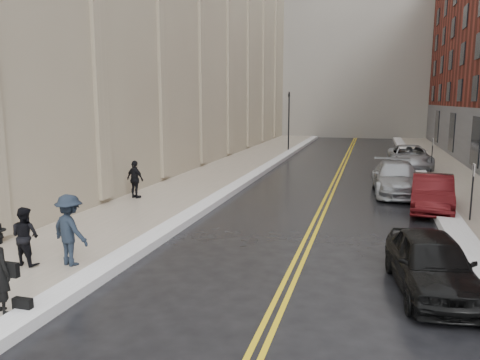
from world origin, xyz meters
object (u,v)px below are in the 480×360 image
Objects in this scene: car_black at (431,263)px; car_silver_near at (397,178)px; car_maroon at (432,193)px; pedestrian_b at (70,230)px; pedestrian_a at (25,236)px; car_silver_far at (409,157)px; pedestrian_c at (135,179)px; pedestrian_main at (0,272)px.

car_black is 12.21m from car_silver_near.
car_maroon is 14.02m from pedestrian_b.
car_silver_far is at bearing -109.69° from pedestrian_a.
car_silver_far reaches higher than car_black.
car_black is 21.31m from car_silver_far.
car_maroon is at bearing -131.15° from pedestrian_a.
car_silver_far is at bearing 79.86° from car_black.
car_black is at bearing 168.54° from pedestrian_c.
pedestrian_b is at bearing -57.97° from pedestrian_main.
car_black is at bearing -92.20° from car_silver_near.
pedestrian_b reaches higher than car_silver_far.
car_silver_far reaches higher than car_silver_near.
car_maroon is 12.62m from pedestrian_c.
car_maroon is 2.64× the size of pedestrian_c.
pedestrian_main is at bearing -120.72° from car_silver_near.
car_silver_far is (0.00, 12.46, 0.04)m from car_maroon.
pedestrian_c reaches higher than car_maroon.
pedestrian_b reaches higher than car_silver_near.
pedestrian_a is at bearing -180.00° from car_black.
car_black is 0.74× the size of car_silver_far.
car_silver_near is 12.33m from pedestrian_c.
pedestrian_c is at bearing -74.33° from pedestrian_a.
pedestrian_main is 11.49m from pedestrian_c.
car_maroon is at bearing -102.98° from pedestrian_main.
pedestrian_a is 8.68m from pedestrian_c.
car_maroon is (1.01, 8.82, 0.03)m from car_black.
pedestrian_a is (-10.13, -1.32, 0.23)m from car_black.
car_silver_far is at bearing 79.09° from car_silver_near.
pedestrian_b is 8.63m from pedestrian_c.
car_silver_far is 18.81m from pedestrian_c.
pedestrian_main is (-9.60, -25.15, 0.24)m from car_silver_far.
car_maroon is 15.91m from pedestrian_main.
pedestrian_main is at bearing 116.81° from pedestrian_b.
car_silver_far is 3.21× the size of pedestrian_main.
car_black is at bearing -131.64° from pedestrian_main.
car_black is 2.65× the size of pedestrian_a.
car_silver_far is 3.58× the size of pedestrian_a.
car_silver_far is 24.43m from pedestrian_b.
pedestrian_main is at bearing 125.49° from pedestrian_c.
car_silver_near reaches higher than car_maroon.
pedestrian_main is at bearing -112.67° from car_silver_far.
pedestrian_b is 1.12× the size of pedestrian_c.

